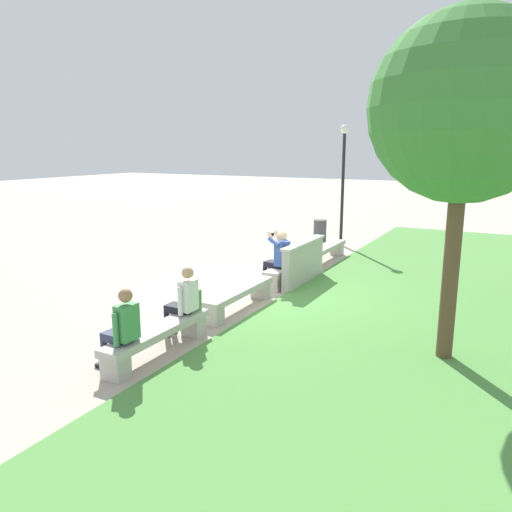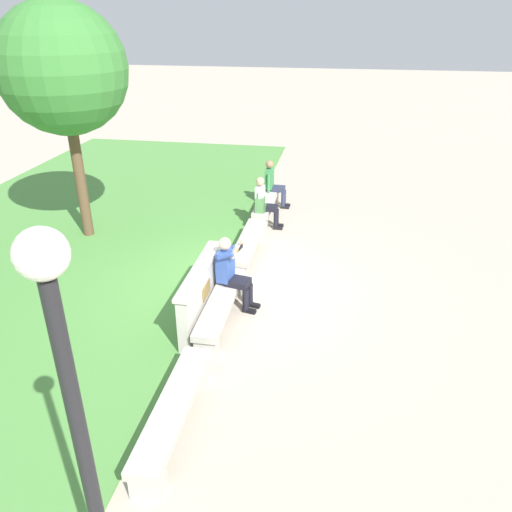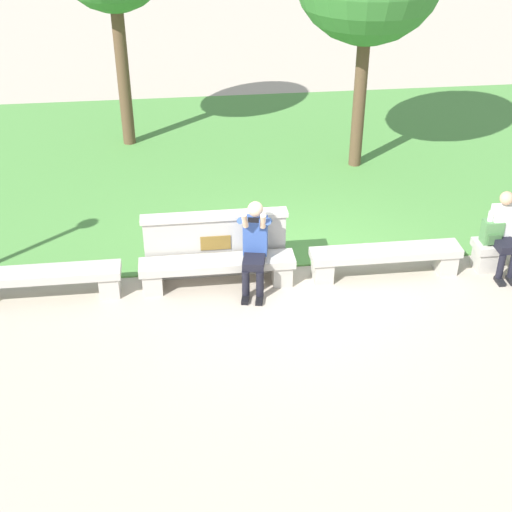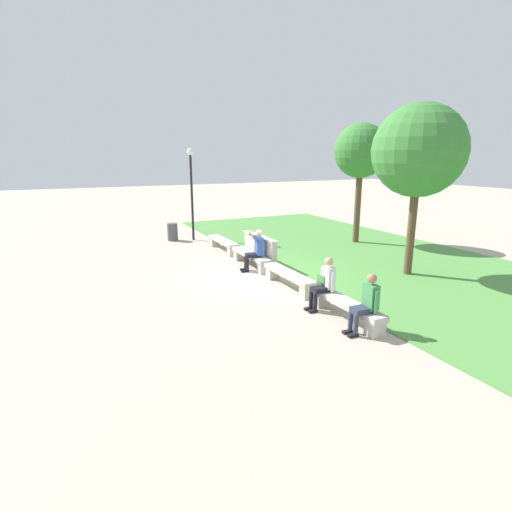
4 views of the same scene
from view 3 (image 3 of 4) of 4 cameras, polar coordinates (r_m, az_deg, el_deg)
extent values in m
plane|color=#B2A593|center=(10.59, 3.68, -1.95)|extent=(80.00, 80.00, 0.00)
cube|color=#518E42|center=(14.39, 0.61, 7.66)|extent=(21.71, 8.00, 0.03)
cube|color=#B7B2A8|center=(10.42, -16.90, -1.43)|extent=(2.24, 0.40, 0.12)
cube|color=#B7B2A8|center=(10.41, -11.63, -2.17)|extent=(0.28, 0.34, 0.33)
cube|color=#B7B2A8|center=(10.24, -3.12, -0.59)|extent=(2.24, 0.40, 0.12)
cube|color=#B7B2A8|center=(10.36, -8.28, -1.97)|extent=(0.28, 0.34, 0.33)
cube|color=#B7B2A8|center=(10.45, 2.06, -1.30)|extent=(0.28, 0.34, 0.33)
cube|color=#B7B2A8|center=(10.66, 10.35, 0.28)|extent=(2.24, 0.40, 0.12)
cube|color=#B7B2A8|center=(10.55, 5.34, -1.08)|extent=(0.28, 0.34, 0.33)
cube|color=#B7B2A8|center=(11.07, 14.91, -0.42)|extent=(0.28, 0.34, 0.33)
cube|color=#B7B2A8|center=(11.30, 17.80, -0.22)|extent=(0.28, 0.34, 0.33)
cube|color=#B7B2A8|center=(10.49, -3.27, 0.78)|extent=(2.06, 0.18, 0.95)
cube|color=beige|center=(10.24, -3.36, 3.22)|extent=(2.12, 0.24, 0.06)
cube|color=brown|center=(10.35, -3.25, 1.05)|extent=(0.44, 0.02, 0.22)
cube|color=black|center=(10.11, -0.85, -3.44)|extent=(0.15, 0.26, 0.06)
cylinder|color=black|center=(10.05, -0.82, -2.23)|extent=(0.11, 0.11, 0.42)
cube|color=black|center=(10.10, 0.28, -3.49)|extent=(0.15, 0.26, 0.06)
cylinder|color=black|center=(10.04, 0.31, -2.28)|extent=(0.11, 0.11, 0.42)
cube|color=black|center=(10.06, -0.16, -0.38)|extent=(0.38, 0.47, 0.12)
cube|color=#33519E|center=(10.11, -0.05, 1.66)|extent=(0.38, 0.29, 0.56)
sphere|color=beige|center=(9.91, -0.05, 3.76)|extent=(0.22, 0.22, 0.22)
cylinder|color=#33519E|center=(9.90, -1.20, 2.87)|extent=(0.15, 0.32, 0.21)
cylinder|color=beige|center=(9.73, -0.91, 2.88)|extent=(0.13, 0.20, 0.27)
cylinder|color=#33519E|center=(9.87, 1.00, 2.78)|extent=(0.15, 0.32, 0.21)
cylinder|color=beige|center=(9.72, 0.56, 2.82)|extent=(0.10, 0.19, 0.27)
cube|color=black|center=(9.65, -0.21, 2.89)|extent=(0.15, 0.04, 0.08)
cube|color=black|center=(11.09, 18.92, -1.91)|extent=(0.10, 0.22, 0.06)
cylinder|color=black|center=(11.02, 18.98, -0.83)|extent=(0.10, 0.10, 0.42)
cube|color=black|center=(11.16, 19.76, -1.85)|extent=(0.10, 0.22, 0.06)
cylinder|color=black|center=(11.10, 19.82, -0.77)|extent=(0.10, 0.10, 0.42)
cube|color=black|center=(11.07, 19.28, 0.88)|extent=(0.28, 0.40, 0.12)
cube|color=silver|center=(11.12, 19.07, 2.60)|extent=(0.32, 0.20, 0.52)
sphere|color=tan|center=(10.95, 19.42, 4.39)|extent=(0.20, 0.20, 0.20)
cylinder|color=silver|center=(11.04, 18.13, 2.28)|extent=(0.08, 0.08, 0.48)
cube|color=#4C7F47|center=(11.11, 18.35, 1.88)|extent=(0.28, 0.20, 0.36)
cube|color=#395F35|center=(11.05, 18.51, 1.28)|extent=(0.20, 0.06, 0.16)
torus|color=black|center=(11.01, 18.53, 2.79)|extent=(0.10, 0.02, 0.10)
cylinder|color=brown|center=(13.81, 8.31, 12.71)|extent=(0.24, 0.24, 2.92)
cylinder|color=brown|center=(14.93, -10.61, 14.36)|extent=(0.25, 0.25, 3.13)
camera|label=1|loc=(17.71, 34.28, 17.82)|focal=35.00mm
camera|label=2|loc=(9.48, -52.11, 13.99)|focal=35.00mm
camera|label=4|loc=(12.71, 66.16, 2.29)|focal=28.00mm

